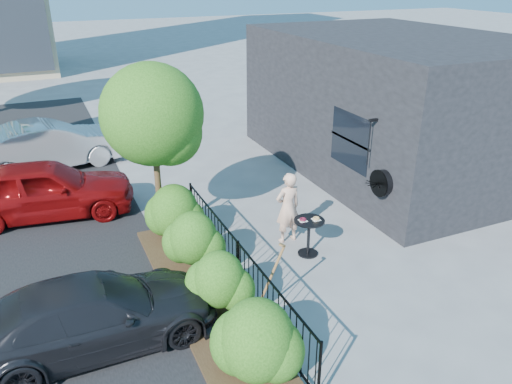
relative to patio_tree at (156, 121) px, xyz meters
name	(u,v)px	position (x,y,z in m)	size (l,w,h in m)	color
ground	(306,273)	(2.24, -2.76, -2.76)	(120.00, 120.00, 0.00)	gray
shop_building	(394,102)	(7.73, 1.74, -0.76)	(6.22, 9.00, 4.00)	black
fence	(238,266)	(0.74, -2.76, -2.20)	(0.05, 6.05, 1.10)	black
planting_bed	(205,297)	(0.04, -2.76, -2.72)	(1.30, 6.00, 0.08)	#382616
shrubs	(206,264)	(0.14, -2.66, -2.06)	(1.10, 5.60, 1.24)	#1E4F12
patio_tree	(156,121)	(0.00, 0.00, 0.00)	(2.20, 2.20, 3.94)	#3F2B19
cafe_table	(309,231)	(2.63, -2.11, -2.19)	(0.66, 0.66, 0.89)	black
woman	(288,208)	(2.49, -1.38, -1.93)	(0.61, 0.40, 1.67)	#E8B296
shovel	(269,284)	(0.98, -3.60, -2.15)	(0.55, 0.18, 1.41)	brown
car_red	(44,189)	(-2.44, 2.21, -2.04)	(1.72, 4.27, 1.46)	maroon
car_silver	(49,145)	(-2.13, 5.70, -2.02)	(1.57, 4.52, 1.49)	silver
car_darkgrey	(93,314)	(-1.98, -3.19, -2.17)	(1.66, 4.08, 1.19)	black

